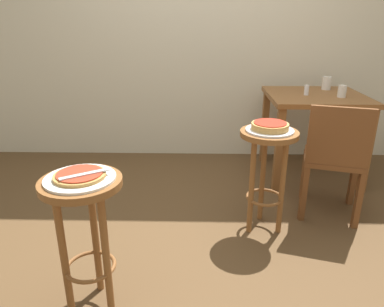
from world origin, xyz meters
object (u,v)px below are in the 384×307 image
dining_table (314,109)px  condiment_shaker (307,90)px  stool_foreground (85,216)px  pizza_middle (270,126)px  pizza_foreground (80,175)px  cup_near_edge (342,91)px  pizza_server_knife (85,174)px  serving_plate_middle (270,130)px  wooden_chair (335,157)px  cup_far_edge (327,83)px  serving_plate_foreground (80,178)px  stool_middle (267,159)px

dining_table → condiment_shaker: bearing=-160.4°
stool_foreground → pizza_middle: bearing=37.6°
pizza_foreground → cup_near_edge: bearing=42.4°
pizza_middle → pizza_server_knife: bearing=-140.8°
stool_foreground → dining_table: dining_table is taller
pizza_server_knife → stool_foreground: bearing=114.1°
serving_plate_middle → condiment_shaker: size_ratio=3.56×
stool_foreground → wooden_chair: size_ratio=0.83×
pizza_foreground → serving_plate_middle: 1.23m
stool_foreground → pizza_server_knife: 0.23m
dining_table → condiment_shaker: 0.20m
serving_plate_middle → cup_far_edge: 1.36m
serving_plate_foreground → pizza_server_knife: size_ratio=1.44×
dining_table → serving_plate_foreground: bearing=-132.5°
stool_foreground → pizza_server_knife: bearing=-33.7°
serving_plate_middle → cup_near_edge: bearing=47.8°
pizza_middle → pizza_server_knife: 1.22m
cup_near_edge → stool_foreground: bearing=-137.6°
pizza_server_knife → serving_plate_foreground: bearing=114.1°
stool_foreground → dining_table: (1.54, 1.68, 0.11)m
serving_plate_foreground → pizza_middle: bearing=37.6°
serving_plate_middle → pizza_middle: pizza_middle is taller
cup_far_edge → pizza_server_knife: size_ratio=0.53×
dining_table → serving_plate_middle: bearing=-121.3°
dining_table → pizza_middle: bearing=-121.3°
pizza_middle → cup_far_edge: bearing=58.1°
pizza_middle → condiment_shaker: size_ratio=2.74×
stool_middle → pizza_server_knife: bearing=-140.8°
serving_plate_foreground → stool_foreground: bearing=180.0°
serving_plate_foreground → cup_near_edge: cup_near_edge is taller
cup_near_edge → pizza_server_knife: bearing=-136.7°
stool_middle → serving_plate_middle: bearing=90.0°
dining_table → cup_near_edge: size_ratio=8.21×
pizza_server_knife → cup_near_edge: bearing=11.1°
stool_foreground → cup_near_edge: bearing=42.4°
cup_near_edge → condiment_shaker: (-0.27, 0.08, -0.01)m
pizza_middle → dining_table: 1.09m
pizza_middle → cup_near_edge: 1.10m
stool_foreground → dining_table: 2.28m
pizza_foreground → stool_middle: 1.25m
cup_near_edge → cup_far_edge: size_ratio=0.85×
stool_middle → dining_table: 1.09m
dining_table → cup_far_edge: bearing=55.5°
pizza_foreground → dining_table: dining_table is taller
dining_table → wooden_chair: bearing=-94.6°
serving_plate_foreground → condiment_shaker: size_ratio=3.69×
pizza_middle → wooden_chair: 0.60m
stool_middle → cup_near_edge: 1.13m
wooden_chair → cup_far_edge: bearing=77.7°
stool_foreground → pizza_foreground: (0.00, 0.00, 0.21)m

